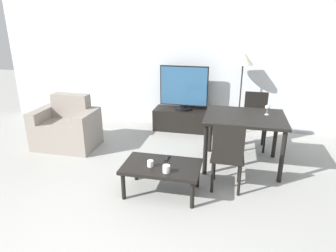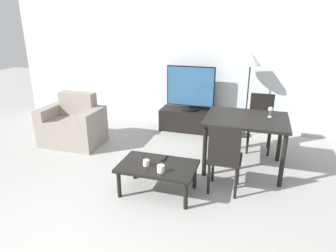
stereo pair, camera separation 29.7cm
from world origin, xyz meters
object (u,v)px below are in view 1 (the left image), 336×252
(armchair, at_px, (67,128))
(dining_chair_near, at_px, (228,154))
(dining_chair_far, at_px, (255,118))
(floor_lamp, at_px, (243,63))
(coffee_table, at_px, (162,168))
(wine_glass_left, at_px, (267,108))
(tv, at_px, (184,88))
(remote_primary, at_px, (167,158))
(tv_stand, at_px, (183,119))
(dining_table, at_px, (244,123))
(cup_colored_far, at_px, (166,169))
(cup_white_near, at_px, (150,163))

(armchair, bearing_deg, dining_chair_near, -17.27)
(dining_chair_far, relative_size, floor_lamp, 0.60)
(coffee_table, xyz_separation_m, wine_glass_left, (1.26, 1.10, 0.53))
(tv, bearing_deg, wine_glass_left, -40.37)
(tv, xyz_separation_m, remote_primary, (0.15, -2.11, -0.43))
(armchair, bearing_deg, wine_glass_left, 0.92)
(tv_stand, bearing_deg, tv, -90.00)
(tv, distance_m, dining_chair_far, 1.43)
(coffee_table, bearing_deg, dining_table, 45.57)
(remote_primary, distance_m, wine_glass_left, 1.62)
(cup_colored_far, bearing_deg, cup_white_near, 154.88)
(tv_stand, height_order, coffee_table, tv_stand)
(coffee_table, height_order, cup_white_near, cup_white_near)
(cup_colored_far, bearing_deg, armchair, 148.50)
(floor_lamp, bearing_deg, cup_white_near, -113.69)
(tv, height_order, wine_glass_left, tv)
(dining_table, xyz_separation_m, dining_chair_near, (-0.19, -0.76, -0.16))
(tv, distance_m, coffee_table, 2.34)
(armchair, xyz_separation_m, coffee_table, (1.89, -1.05, 0.02))
(tv, distance_m, dining_table, 1.71)
(tv, xyz_separation_m, cup_colored_far, (0.23, -2.45, -0.39))
(dining_chair_far, height_order, wine_glass_left, dining_chair_far)
(cup_white_near, bearing_deg, dining_table, 43.85)
(dining_chair_far, height_order, floor_lamp, floor_lamp)
(floor_lamp, xyz_separation_m, wine_glass_left, (0.36, -1.18, -0.45))
(dining_chair_near, relative_size, dining_chair_far, 1.00)
(tv_stand, height_order, tv, tv)
(tv, distance_m, dining_chair_near, 2.27)
(coffee_table, xyz_separation_m, remote_primary, (0.02, 0.18, 0.06))
(armchair, xyz_separation_m, cup_colored_far, (1.98, -1.21, 0.11))
(armchair, distance_m, coffee_table, 2.16)
(remote_primary, height_order, cup_white_near, cup_white_near)
(armchair, bearing_deg, remote_primary, -24.62)
(cup_colored_far, distance_m, wine_glass_left, 1.78)
(tv, relative_size, dining_table, 0.81)
(tv, xyz_separation_m, coffee_table, (0.13, -2.29, -0.48))
(coffee_table, distance_m, dining_chair_far, 2.09)
(dining_chair_far, bearing_deg, tv_stand, 156.80)
(tv, height_order, dining_chair_near, tv)
(tv_stand, bearing_deg, cup_white_near, -89.79)
(tv, relative_size, wine_glass_left, 6.18)
(tv_stand, bearing_deg, floor_lamp, -0.54)
(wine_glass_left, bearing_deg, remote_primary, -143.27)
(armchair, relative_size, coffee_table, 1.07)
(dining_chair_far, xyz_separation_m, remote_primary, (-1.13, -1.56, -0.12))
(armchair, height_order, coffee_table, armchair)
(dining_chair_near, bearing_deg, tv_stand, 113.55)
(cup_colored_far, height_order, wine_glass_left, wine_glass_left)
(tv, bearing_deg, floor_lamp, -0.40)
(cup_colored_far, bearing_deg, dining_chair_near, 30.12)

